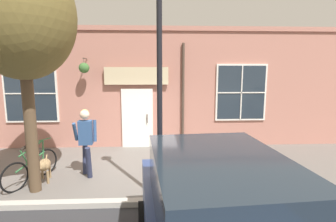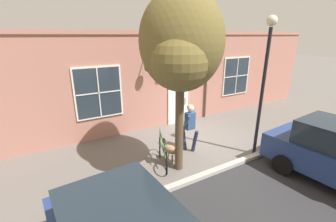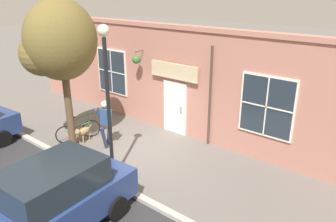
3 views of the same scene
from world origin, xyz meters
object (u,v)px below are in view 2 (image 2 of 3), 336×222
(pedestrian_walking, at_px, (190,123))
(dog_on_leash, at_px, (172,150))
(street_tree_by_curb, at_px, (181,46))
(leaning_bicycle, at_px, (163,153))
(street_lamp, at_px, (265,69))

(pedestrian_walking, height_order, dog_on_leash, pedestrian_walking)
(dog_on_leash, bearing_deg, pedestrian_walking, 109.99)
(street_tree_by_curb, relative_size, leaning_bicycle, 3.20)
(pedestrian_walking, distance_m, street_lamp, 3.05)
(street_tree_by_curb, xyz_separation_m, leaning_bicycle, (-0.59, -0.23, -3.41))
(leaning_bicycle, distance_m, street_lamp, 4.26)
(pedestrian_walking, distance_m, dog_on_leash, 1.21)
(dog_on_leash, height_order, street_lamp, street_lamp)
(pedestrian_walking, xyz_separation_m, dog_on_leash, (0.35, -0.96, -0.65))
(pedestrian_walking, relative_size, leaning_bicycle, 1.08)
(leaning_bicycle, bearing_deg, dog_on_leash, 83.05)
(dog_on_leash, distance_m, street_lamp, 3.99)
(street_lamp, bearing_deg, street_tree_by_curb, -99.17)
(street_tree_by_curb, distance_m, street_lamp, 3.06)
(dog_on_leash, bearing_deg, street_tree_by_curb, -8.80)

